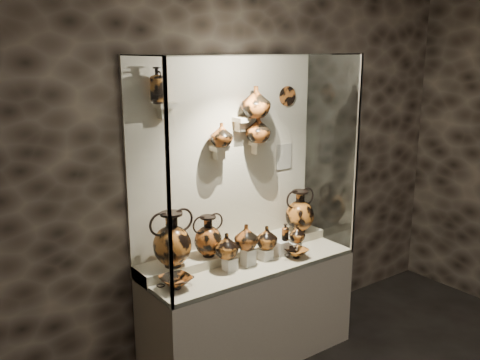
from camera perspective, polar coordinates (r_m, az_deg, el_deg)
name	(u,v)px	position (r m, az deg, el deg)	size (l,w,h in m)	color
wall_back	(225,157)	(4.22, -1.61, 2.42)	(5.00, 0.02, 3.20)	black
plinth	(249,312)	(4.38, 0.95, -13.86)	(1.70, 0.60, 0.80)	beige
front_tier	(249,263)	(4.20, 0.98, -8.85)	(1.68, 0.58, 0.03)	#C5B798
rear_tier	(236,252)	(4.32, -0.44, -7.69)	(1.70, 0.25, 0.10)	#C5B798
back_panel	(225,158)	(4.21, -1.57, 2.41)	(1.70, 0.03, 1.60)	beige
glass_front	(275,172)	(3.74, 3.77, 0.89)	(1.70, 0.01, 1.60)	white
glass_left	(146,181)	(3.53, -9.98, -0.08)	(0.01, 0.60, 1.60)	white
glass_right	(330,152)	(4.52, 9.62, 3.00)	(0.01, 0.60, 1.60)	white
glass_top	(250,54)	(3.87, 1.08, 13.26)	(1.70, 0.60, 0.01)	white
frame_post_left	(169,190)	(3.28, -7.63, -1.06)	(0.02, 0.02, 1.60)	gray
frame_post_right	(356,157)	(4.32, 12.31, 2.38)	(0.02, 0.02, 1.60)	gray
pedestal_a	(230,264)	(4.02, -1.11, -8.93)	(0.09, 0.09, 0.10)	silver
pedestal_b	(248,257)	(4.11, 0.85, -8.19)	(0.09, 0.09, 0.13)	silver
pedestal_c	(265,254)	(4.21, 2.71, -7.92)	(0.09, 0.09, 0.09)	silver
pedestal_d	(281,248)	(4.30, 4.39, -7.25)	(0.09, 0.09, 0.12)	silver
pedestal_e	(294,247)	(4.40, 5.78, -7.09)	(0.09, 0.09, 0.08)	silver
bracket_ul	(166,105)	(3.80, -7.87, 7.88)	(0.14, 0.12, 0.04)	beige
bracket_ca	(220,148)	(4.08, -2.13, 3.45)	(0.14, 0.12, 0.04)	beige
bracket_cb	(241,120)	(4.16, 0.13, 6.46)	(0.10, 0.12, 0.04)	beige
bracket_cc	(259,143)	(4.30, 2.07, 3.99)	(0.14, 0.12, 0.04)	beige
amphora_left	(172,239)	(3.89, -7.24, -6.28)	(0.33, 0.33, 0.41)	#B46322
amphora_mid	(208,236)	(4.06, -3.44, -5.97)	(0.26, 0.26, 0.32)	#9E4E1B
amphora_right	(300,211)	(4.61, 6.37, -3.30)	(0.29, 0.29, 0.37)	#B46322
jug_a	(226,246)	(3.97, -1.46, -7.01)	(0.18, 0.18, 0.19)	#B46322
jug_b	(246,237)	(4.06, 0.64, -6.06)	(0.18, 0.18, 0.19)	#9E4E1B
jug_c	(266,237)	(4.18, 2.83, -6.11)	(0.17, 0.17, 0.18)	#B46322
jug_e	(297,233)	(4.37, 6.10, -5.70)	(0.13, 0.13, 0.14)	#B46322
lekythos_small	(285,231)	(4.27, 4.83, -5.45)	(0.07, 0.07, 0.16)	#9E4E1B
kylix_left	(176,281)	(3.76, -6.84, -10.66)	(0.27, 0.23, 0.11)	#9E4E1B
kylix_right	(296,252)	(4.27, 6.00, -7.66)	(0.22, 0.19, 0.09)	#B46322
lekythos_tall	(158,83)	(3.74, -8.75, 10.20)	(0.11, 0.11, 0.28)	#B46322
ovoid_vase_a	(221,135)	(4.02, -2.00, 4.85)	(0.17, 0.17, 0.18)	#9E4E1B
ovoid_vase_b	(256,102)	(4.15, 1.68, 8.34)	(0.23, 0.23, 0.24)	#9E4E1B
ovoid_vase_c	(258,129)	(4.21, 1.92, 5.45)	(0.20, 0.20, 0.21)	#9E4E1B
wall_plate	(287,96)	(4.50, 5.05, 8.91)	(0.16, 0.16, 0.02)	#A65520
info_placard	(284,157)	(4.56, 4.70, 2.51)	(0.16, 0.01, 0.22)	beige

